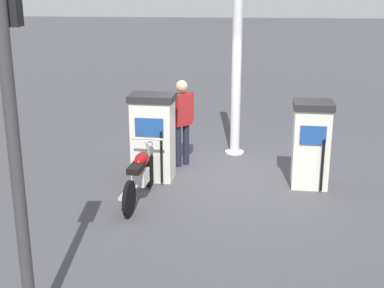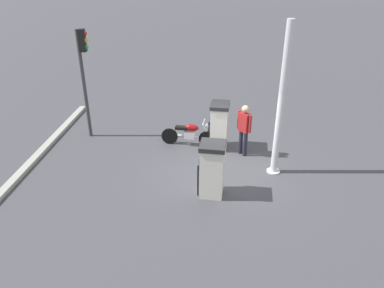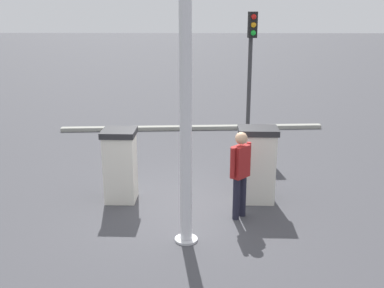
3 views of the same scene
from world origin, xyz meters
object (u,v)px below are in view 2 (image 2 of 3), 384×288
(motorcycle_near_pump, at_px, (189,133))
(roadside_traffic_light, at_px, (84,66))
(fuel_pump_far, at_px, (212,169))
(attendant_person, at_px, (244,127))
(canopy_support_pole, at_px, (281,105))
(fuel_pump_near, at_px, (219,126))

(motorcycle_near_pump, distance_m, roadside_traffic_light, 4.17)
(fuel_pump_far, xyz_separation_m, roadside_traffic_light, (4.60, -3.11, 1.79))
(fuel_pump_far, height_order, attendant_person, attendant_person)
(roadside_traffic_light, xyz_separation_m, canopy_support_pole, (-6.35, 1.71, -0.44))
(fuel_pump_far, xyz_separation_m, canopy_support_pole, (-1.75, -1.40, 1.35))
(motorcycle_near_pump, xyz_separation_m, roadside_traffic_light, (3.58, -0.29, 2.11))
(fuel_pump_far, bearing_deg, motorcycle_near_pump, -70.24)
(motorcycle_near_pump, bearing_deg, roadside_traffic_light, -4.65)
(roadside_traffic_light, bearing_deg, fuel_pump_near, 176.20)
(fuel_pump_near, bearing_deg, fuel_pump_far, 90.00)
(attendant_person, distance_m, roadside_traffic_light, 5.68)
(fuel_pump_near, height_order, canopy_support_pole, canopy_support_pole)
(fuel_pump_near, relative_size, roadside_traffic_light, 0.42)
(fuel_pump_near, height_order, fuel_pump_far, fuel_pump_near)
(attendant_person, bearing_deg, roadside_traffic_light, -7.52)
(attendant_person, bearing_deg, fuel_pump_near, -26.80)
(attendant_person, height_order, canopy_support_pole, canopy_support_pole)
(fuel_pump_near, bearing_deg, attendant_person, 153.20)
(fuel_pump_near, bearing_deg, motorcycle_near_pump, -0.77)
(fuel_pump_near, bearing_deg, canopy_support_pole, 141.28)
(motorcycle_near_pump, bearing_deg, fuel_pump_near, 179.23)
(motorcycle_near_pump, bearing_deg, attendant_person, 166.96)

